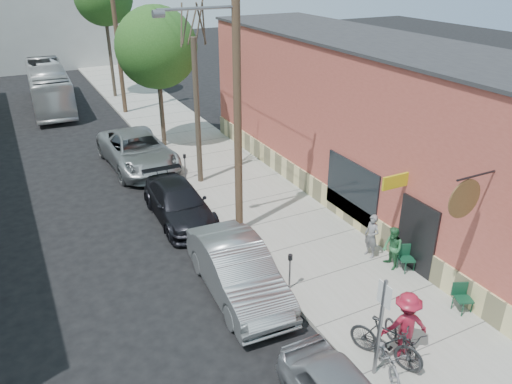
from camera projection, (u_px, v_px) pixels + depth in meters
name	position (u px, v px, depth m)	size (l,w,h in m)	color
ground	(222.00, 311.00, 14.85)	(120.00, 120.00, 0.00)	black
sidewalk	(212.00, 162.00, 25.41)	(4.50, 58.00, 0.15)	#9C9A90
cafe_building	(367.00, 119.00, 21.15)	(6.60, 20.20, 6.61)	#AF4D41
sign_post	(381.00, 320.00, 11.75)	(0.07, 0.45, 2.80)	slate
parking_meter_near	(290.00, 266.00, 15.28)	(0.14, 0.14, 1.24)	slate
parking_meter_far	(185.00, 163.00, 22.89)	(0.14, 0.14, 1.24)	slate
utility_pole_near	(236.00, 93.00, 16.71)	(3.57, 0.28, 10.00)	#503A28
utility_pole_far	(116.00, 31.00, 31.04)	(1.80, 0.28, 10.00)	#503A28
tree_bare	(197.00, 113.00, 21.72)	(0.24, 0.24, 6.43)	#44392C
tree_leafy_mid	(156.00, 48.00, 25.24)	(4.16, 4.16, 7.30)	#44392C
patio_chair_a	(407.00, 258.00, 16.38)	(0.50, 0.50, 0.88)	#103925
patio_chair_b	(463.00, 298.00, 14.47)	(0.50, 0.50, 0.88)	#103925
patron_grey	(372.00, 236.00, 17.00)	(0.57, 0.38, 1.58)	slate
patron_green	(392.00, 248.00, 16.38)	(0.72, 0.56, 1.48)	#2D7141
cyclist	(405.00, 325.00, 12.69)	(1.22, 0.70, 1.88)	maroon
cyclist_bike	(403.00, 339.00, 12.89)	(0.63, 1.81, 0.95)	black
parked_bike_a	(386.00, 342.00, 12.62)	(0.57, 2.00, 1.20)	black
parked_bike_b	(386.00, 357.00, 12.39)	(0.55, 1.59, 0.84)	slate
car_1	(238.00, 271.00, 15.30)	(1.79, 5.12, 1.69)	gray
car_2	(179.00, 203.00, 19.78)	(1.99, 4.89, 1.42)	black
car_3	(138.00, 151.00, 24.63)	(2.85, 6.18, 1.72)	#94999B
bus	(49.00, 87.00, 34.22)	(2.41, 10.28, 2.86)	silver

